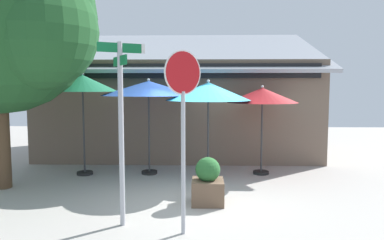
{
  "coord_description": "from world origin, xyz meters",
  "views": [
    {
      "loc": [
        0.04,
        -7.96,
        2.45
      ],
      "look_at": [
        -0.24,
        1.2,
        1.6
      ],
      "focal_mm": 33.75,
      "sensor_mm": 36.0,
      "label": 1
    }
  ],
  "objects_px": {
    "patio_umbrella_royal_blue_center": "(149,89)",
    "patio_umbrella_crimson_far_right": "(262,96)",
    "patio_umbrella_teal_right": "(208,92)",
    "shade_tree": "(1,17)",
    "sidewalk_planter": "(208,183)",
    "street_sign_post": "(121,117)",
    "patio_umbrella_forest_green_left": "(82,84)",
    "stop_sign": "(183,109)"
  },
  "relations": [
    {
      "from": "patio_umbrella_royal_blue_center",
      "to": "patio_umbrella_crimson_far_right",
      "type": "distance_m",
      "value": 3.15
    },
    {
      "from": "patio_umbrella_teal_right",
      "to": "shade_tree",
      "type": "bearing_deg",
      "value": -168.02
    },
    {
      "from": "patio_umbrella_teal_right",
      "to": "sidewalk_planter",
      "type": "bearing_deg",
      "value": -90.94
    },
    {
      "from": "street_sign_post",
      "to": "patio_umbrella_royal_blue_center",
      "type": "xyz_separation_m",
      "value": [
        -0.09,
        3.79,
        0.47
      ]
    },
    {
      "from": "shade_tree",
      "to": "sidewalk_planter",
      "type": "distance_m",
      "value": 6.06
    },
    {
      "from": "patio_umbrella_teal_right",
      "to": "sidewalk_planter",
      "type": "distance_m",
      "value": 2.73
    },
    {
      "from": "street_sign_post",
      "to": "patio_umbrella_royal_blue_center",
      "type": "bearing_deg",
      "value": 91.39
    },
    {
      "from": "patio_umbrella_teal_right",
      "to": "sidewalk_planter",
      "type": "xyz_separation_m",
      "value": [
        -0.03,
        -1.98,
        -1.88
      ]
    },
    {
      "from": "street_sign_post",
      "to": "patio_umbrella_forest_green_left",
      "type": "distance_m",
      "value": 4.14
    },
    {
      "from": "sidewalk_planter",
      "to": "street_sign_post",
      "type": "bearing_deg",
      "value": -140.99
    },
    {
      "from": "patio_umbrella_forest_green_left",
      "to": "patio_umbrella_teal_right",
      "type": "height_order",
      "value": "patio_umbrella_forest_green_left"
    },
    {
      "from": "patio_umbrella_teal_right",
      "to": "sidewalk_planter",
      "type": "height_order",
      "value": "patio_umbrella_teal_right"
    },
    {
      "from": "sidewalk_planter",
      "to": "stop_sign",
      "type": "bearing_deg",
      "value": -105.17
    },
    {
      "from": "patio_umbrella_crimson_far_right",
      "to": "shade_tree",
      "type": "height_order",
      "value": "shade_tree"
    },
    {
      "from": "street_sign_post",
      "to": "patio_umbrella_royal_blue_center",
      "type": "height_order",
      "value": "street_sign_post"
    },
    {
      "from": "street_sign_post",
      "to": "stop_sign",
      "type": "bearing_deg",
      "value": -17.51
    },
    {
      "from": "patio_umbrella_forest_green_left",
      "to": "patio_umbrella_royal_blue_center",
      "type": "height_order",
      "value": "patio_umbrella_forest_green_left"
    },
    {
      "from": "sidewalk_planter",
      "to": "patio_umbrella_teal_right",
      "type": "bearing_deg",
      "value": 89.06
    },
    {
      "from": "stop_sign",
      "to": "patio_umbrella_forest_green_left",
      "type": "distance_m",
      "value": 4.99
    },
    {
      "from": "patio_umbrella_royal_blue_center",
      "to": "sidewalk_planter",
      "type": "relative_size",
      "value": 2.72
    },
    {
      "from": "patio_umbrella_crimson_far_right",
      "to": "stop_sign",
      "type": "bearing_deg",
      "value": -115.02
    },
    {
      "from": "street_sign_post",
      "to": "shade_tree",
      "type": "distance_m",
      "value": 4.46
    },
    {
      "from": "street_sign_post",
      "to": "patio_umbrella_crimson_far_right",
      "type": "height_order",
      "value": "street_sign_post"
    },
    {
      "from": "street_sign_post",
      "to": "patio_umbrella_royal_blue_center",
      "type": "relative_size",
      "value": 1.2
    },
    {
      "from": "patio_umbrella_crimson_far_right",
      "to": "sidewalk_planter",
      "type": "distance_m",
      "value": 3.51
    },
    {
      "from": "stop_sign",
      "to": "patio_umbrella_forest_green_left",
      "type": "bearing_deg",
      "value": 126.77
    },
    {
      "from": "patio_umbrella_teal_right",
      "to": "shade_tree",
      "type": "xyz_separation_m",
      "value": [
        -4.81,
        -1.02,
        1.73
      ]
    },
    {
      "from": "stop_sign",
      "to": "sidewalk_planter",
      "type": "height_order",
      "value": "stop_sign"
    },
    {
      "from": "street_sign_post",
      "to": "stop_sign",
      "type": "xyz_separation_m",
      "value": [
        1.09,
        -0.34,
        0.16
      ]
    },
    {
      "from": "stop_sign",
      "to": "shade_tree",
      "type": "height_order",
      "value": "shade_tree"
    },
    {
      "from": "stop_sign",
      "to": "patio_umbrella_teal_right",
      "type": "relative_size",
      "value": 1.15
    },
    {
      "from": "shade_tree",
      "to": "sidewalk_planter",
      "type": "xyz_separation_m",
      "value": [
        4.77,
        -0.96,
        -3.61
      ]
    },
    {
      "from": "patio_umbrella_forest_green_left",
      "to": "patio_umbrella_teal_right",
      "type": "bearing_deg",
      "value": -7.14
    },
    {
      "from": "stop_sign",
      "to": "patio_umbrella_royal_blue_center",
      "type": "xyz_separation_m",
      "value": [
        -1.18,
        4.13,
        0.31
      ]
    },
    {
      "from": "shade_tree",
      "to": "sidewalk_planter",
      "type": "height_order",
      "value": "shade_tree"
    },
    {
      "from": "stop_sign",
      "to": "patio_umbrella_forest_green_left",
      "type": "height_order",
      "value": "stop_sign"
    },
    {
      "from": "patio_umbrella_royal_blue_center",
      "to": "patio_umbrella_teal_right",
      "type": "bearing_deg",
      "value": -19.38
    },
    {
      "from": "shade_tree",
      "to": "stop_sign",
      "type": "bearing_deg",
      "value": -30.24
    },
    {
      "from": "street_sign_post",
      "to": "patio_umbrella_teal_right",
      "type": "bearing_deg",
      "value": 64.2
    },
    {
      "from": "patio_umbrella_forest_green_left",
      "to": "shade_tree",
      "type": "height_order",
      "value": "shade_tree"
    },
    {
      "from": "stop_sign",
      "to": "patio_umbrella_crimson_far_right",
      "type": "distance_m",
      "value": 4.64
    },
    {
      "from": "patio_umbrella_crimson_far_right",
      "to": "patio_umbrella_royal_blue_center",
      "type": "bearing_deg",
      "value": -178.65
    }
  ]
}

